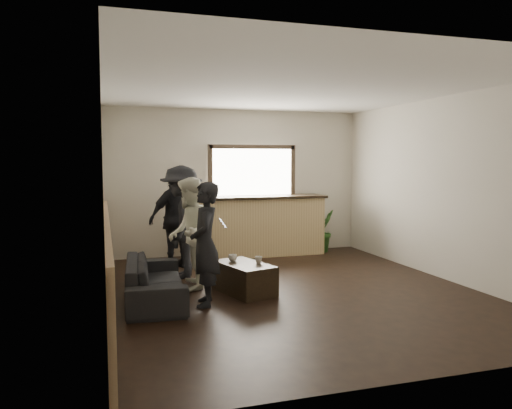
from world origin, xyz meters
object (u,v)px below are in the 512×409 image
object	(u,v)px
bar_counter	(256,222)
person_b	(189,233)
person_c	(182,222)
cup_b	(259,260)
person_d	(176,219)
potted_plant	(324,231)
coffee_table	(244,278)
person_a	(205,244)
cup_a	(233,258)
sofa	(155,280)

from	to	relation	value
bar_counter	person_b	size ratio (longest dim) A/B	1.70
person_c	cup_b	bearing A→B (deg)	49.78
person_c	person_d	world-z (taller)	person_c
bar_counter	cup_b	world-z (taller)	bar_counter
cup_b	potted_plant	world-z (taller)	potted_plant
potted_plant	person_c	bearing A→B (deg)	-155.75
person_c	person_d	xyz separation A→B (m)	(0.01, 0.72, -0.03)
coffee_table	person_a	distance (m)	0.94
person_c	potted_plant	bearing A→B (deg)	128.74
potted_plant	person_a	size ratio (longest dim) A/B	0.55
coffee_table	cup_a	size ratio (longest dim) A/B	7.57
coffee_table	person_c	distance (m)	1.52
person_b	bar_counter	bearing A→B (deg)	154.23
bar_counter	potted_plant	size ratio (longest dim) A/B	3.18
bar_counter	coffee_table	bearing A→B (deg)	-110.48
cup_a	cup_b	bearing A→B (deg)	-37.31
person_b	person_c	xyz separation A→B (m)	(0.00, 0.74, 0.08)
coffee_table	person_b	size ratio (longest dim) A/B	0.58
sofa	coffee_table	bearing A→B (deg)	-85.72
person_b	person_c	world-z (taller)	person_c
person_a	person_c	size ratio (longest dim) A/B	0.89
bar_counter	sofa	distance (m)	3.43
cup_a	person_c	world-z (taller)	person_c
potted_plant	person_a	distance (m)	4.24
potted_plant	person_a	xyz separation A→B (m)	(-3.00, -2.97, 0.35)
person_d	person_a	bearing A→B (deg)	68.73
person_a	person_c	distance (m)	1.60
coffee_table	person_a	size ratio (longest dim) A/B	0.59
person_b	person_d	bearing A→B (deg)	-168.98
sofa	cup_b	world-z (taller)	sofa
cup_a	cup_b	world-z (taller)	cup_a
sofa	person_b	bearing A→B (deg)	-45.78
sofa	person_b	xyz separation A→B (m)	(0.54, 0.46, 0.52)
sofa	person_c	size ratio (longest dim) A/B	1.05
sofa	potted_plant	xyz separation A→B (m)	(3.59, 2.57, 0.15)
bar_counter	person_a	size ratio (longest dim) A/B	1.73
coffee_table	potted_plant	world-z (taller)	potted_plant
cup_a	potted_plant	bearing A→B (deg)	43.51
cup_a	cup_b	distance (m)	0.39
bar_counter	sofa	bearing A→B (deg)	-129.88
coffee_table	cup_a	world-z (taller)	cup_a
cup_b	person_c	distance (m)	1.56
person_c	bar_counter	bearing A→B (deg)	145.31
cup_b	person_a	size ratio (longest dim) A/B	0.07
cup_a	coffee_table	bearing A→B (deg)	-60.45
potted_plant	person_c	world-z (taller)	person_c
person_a	cup_b	bearing A→B (deg)	124.87
coffee_table	person_a	xyz separation A→B (m)	(-0.62, -0.41, 0.57)
potted_plant	person_d	distance (m)	3.14
potted_plant	person_d	xyz separation A→B (m)	(-3.04, -0.65, 0.42)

